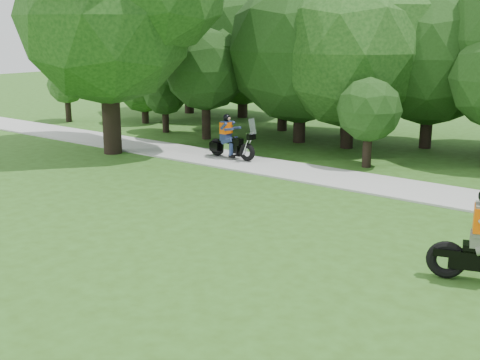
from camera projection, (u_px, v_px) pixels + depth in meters
The scene contains 3 objects.
ground at pixel (224, 274), 11.55m from camera, with size 100.00×100.00×0.00m, color #2C4F16.
walkway at pixel (392, 187), 17.74m from camera, with size 60.00×2.20×0.06m, color #A2A29D.
touring_motorcycle at pixel (229, 142), 21.42m from camera, with size 2.07×0.64×1.58m.
Camera 1 is at (6.69, -8.41, 4.61)m, focal length 45.00 mm.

